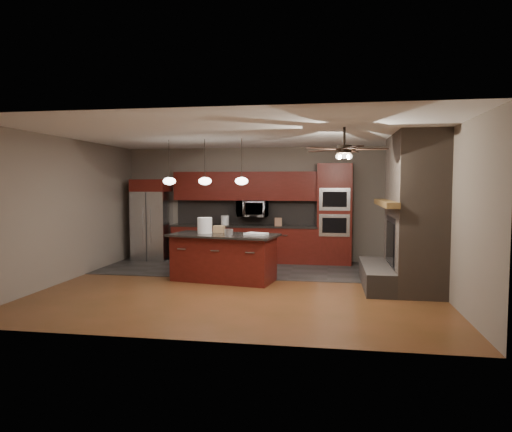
% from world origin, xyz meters
% --- Properties ---
extents(ground, '(7.00, 7.00, 0.00)m').
position_xyz_m(ground, '(0.00, 0.00, 0.00)').
color(ground, brown).
rests_on(ground, ground).
extents(ceiling, '(7.00, 6.00, 0.02)m').
position_xyz_m(ceiling, '(0.00, 0.00, 2.80)').
color(ceiling, white).
rests_on(ceiling, back_wall).
extents(back_wall, '(7.00, 0.02, 2.80)m').
position_xyz_m(back_wall, '(0.00, 3.00, 1.40)').
color(back_wall, '#74695D').
rests_on(back_wall, ground).
extents(right_wall, '(0.02, 6.00, 2.80)m').
position_xyz_m(right_wall, '(3.50, 0.00, 1.40)').
color(right_wall, '#74695D').
rests_on(right_wall, ground).
extents(left_wall, '(0.02, 6.00, 2.80)m').
position_xyz_m(left_wall, '(-3.50, 0.00, 1.40)').
color(left_wall, '#74695D').
rests_on(left_wall, ground).
extents(slate_tile_patch, '(7.00, 2.40, 0.01)m').
position_xyz_m(slate_tile_patch, '(0.00, 1.80, 0.01)').
color(slate_tile_patch, '#302D2B').
rests_on(slate_tile_patch, ground).
extents(fireplace_column, '(1.30, 2.10, 2.80)m').
position_xyz_m(fireplace_column, '(3.04, 0.40, 1.30)').
color(fireplace_column, brown).
rests_on(fireplace_column, ground).
extents(back_cabinetry, '(3.59, 0.64, 2.20)m').
position_xyz_m(back_cabinetry, '(-0.48, 2.74, 0.89)').
color(back_cabinetry, '#5B1510').
rests_on(back_cabinetry, ground).
extents(oven_tower, '(0.80, 0.63, 2.38)m').
position_xyz_m(oven_tower, '(1.70, 2.69, 1.19)').
color(oven_tower, '#5B1510').
rests_on(oven_tower, ground).
extents(microwave, '(0.73, 0.41, 0.50)m').
position_xyz_m(microwave, '(-0.27, 2.75, 1.30)').
color(microwave, silver).
rests_on(microwave, back_cabinetry).
extents(refrigerator, '(0.86, 0.75, 2.01)m').
position_xyz_m(refrigerator, '(-2.82, 2.62, 1.01)').
color(refrigerator, silver).
rests_on(refrigerator, ground).
extents(kitchen_island, '(2.23, 1.30, 0.92)m').
position_xyz_m(kitchen_island, '(-0.47, 0.45, 0.47)').
color(kitchen_island, '#5B1510').
rests_on(kitchen_island, ground).
extents(white_bucket, '(0.40, 0.40, 0.31)m').
position_xyz_m(white_bucket, '(-0.87, 0.56, 1.08)').
color(white_bucket, white).
rests_on(white_bucket, kitchen_island).
extents(paint_can, '(0.18, 0.18, 0.11)m').
position_xyz_m(paint_can, '(-0.34, 0.36, 0.98)').
color(paint_can, silver).
rests_on(paint_can, kitchen_island).
extents(paint_tray, '(0.48, 0.41, 0.04)m').
position_xyz_m(paint_tray, '(0.19, 0.42, 0.94)').
color(paint_tray, white).
rests_on(paint_tray, kitchen_island).
extents(cardboard_box, '(0.22, 0.16, 0.14)m').
position_xyz_m(cardboard_box, '(-0.62, 0.74, 0.99)').
color(cardboard_box, '#9B7750').
rests_on(cardboard_box, kitchen_island).
extents(counter_bucket, '(0.21, 0.21, 0.23)m').
position_xyz_m(counter_bucket, '(-0.95, 2.70, 1.01)').
color(counter_bucket, white).
rests_on(counter_bucket, back_cabinetry).
extents(counter_box, '(0.18, 0.15, 0.19)m').
position_xyz_m(counter_box, '(0.37, 2.65, 0.99)').
color(counter_box, '#9B6C50').
rests_on(counter_box, back_cabinetry).
extents(pendant_left, '(0.26, 0.26, 0.92)m').
position_xyz_m(pendant_left, '(-1.65, 0.70, 1.96)').
color(pendant_left, black).
rests_on(pendant_left, ceiling).
extents(pendant_center, '(0.26, 0.26, 0.92)m').
position_xyz_m(pendant_center, '(-0.90, 0.70, 1.96)').
color(pendant_center, black).
rests_on(pendant_center, ceiling).
extents(pendant_right, '(0.26, 0.26, 0.92)m').
position_xyz_m(pendant_right, '(-0.15, 0.70, 1.96)').
color(pendant_right, black).
rests_on(pendant_right, ceiling).
extents(ceiling_fan, '(1.27, 1.33, 0.41)m').
position_xyz_m(ceiling_fan, '(1.80, -0.80, 2.46)').
color(ceiling_fan, black).
rests_on(ceiling_fan, ceiling).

